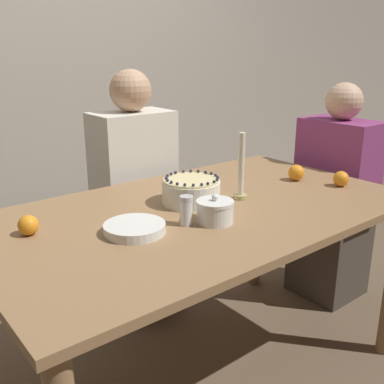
% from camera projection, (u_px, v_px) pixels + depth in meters
% --- Properties ---
extents(ground_plane, '(12.00, 12.00, 0.00)m').
position_uv_depth(ground_plane, '(201.00, 374.00, 1.96)').
color(ground_plane, brown).
extents(wall_behind, '(8.00, 0.05, 2.60)m').
position_uv_depth(wall_behind, '(48.00, 59.00, 2.60)').
color(wall_behind, '#ADA393').
rests_on(wall_behind, ground_plane).
extents(dining_table, '(1.66, 0.95, 0.77)m').
position_uv_depth(dining_table, '(202.00, 233.00, 1.76)').
color(dining_table, '#936D47').
rests_on(dining_table, ground_plane).
extents(cake, '(0.23, 0.23, 0.11)m').
position_uv_depth(cake, '(192.00, 191.00, 1.76)').
color(cake, white).
rests_on(cake, dining_table).
extents(sugar_bowl, '(0.13, 0.13, 0.10)m').
position_uv_depth(sugar_bowl, '(215.00, 211.00, 1.57)').
color(sugar_bowl, white).
rests_on(sugar_bowl, dining_table).
extents(sugar_shaker, '(0.05, 0.05, 0.11)m').
position_uv_depth(sugar_shaker, '(186.00, 210.00, 1.54)').
color(sugar_shaker, white).
rests_on(sugar_shaker, dining_table).
extents(plate_stack, '(0.21, 0.21, 0.03)m').
position_uv_depth(plate_stack, '(135.00, 228.00, 1.49)').
color(plate_stack, white).
rests_on(plate_stack, dining_table).
extents(candle, '(0.05, 0.05, 0.27)m').
position_uv_depth(candle, '(241.00, 173.00, 1.79)').
color(candle, tan).
rests_on(candle, dining_table).
extents(orange_fruit_0, '(0.07, 0.07, 0.07)m').
position_uv_depth(orange_fruit_0, '(341.00, 179.00, 1.98)').
color(orange_fruit_0, orange).
rests_on(orange_fruit_0, dining_table).
extents(orange_fruit_1, '(0.07, 0.07, 0.07)m').
position_uv_depth(orange_fruit_1, '(28.00, 225.00, 1.47)').
color(orange_fruit_1, orange).
rests_on(orange_fruit_1, dining_table).
extents(orange_fruit_2, '(0.07, 0.07, 0.07)m').
position_uv_depth(orange_fruit_2, '(296.00, 173.00, 2.07)').
color(orange_fruit_2, orange).
rests_on(orange_fruit_2, dining_table).
extents(person_man_blue_shirt, '(0.40, 0.34, 1.26)m').
position_uv_depth(person_man_blue_shirt, '(135.00, 208.00, 2.36)').
color(person_man_blue_shirt, '#595960').
rests_on(person_man_blue_shirt, ground_plane).
extents(person_woman_floral, '(0.34, 0.40, 1.19)m').
position_uv_depth(person_woman_floral, '(333.00, 208.00, 2.48)').
color(person_woman_floral, '#473D33').
rests_on(person_woman_floral, ground_plane).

